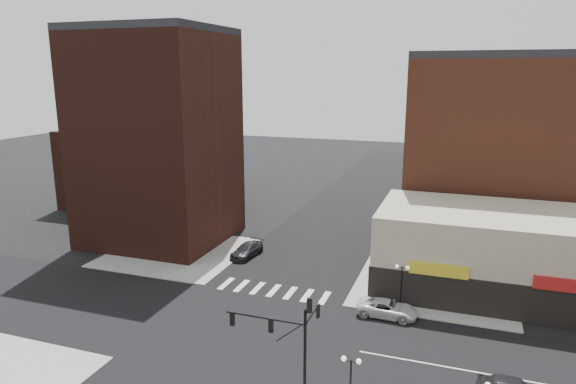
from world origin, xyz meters
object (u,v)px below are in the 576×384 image
(traffic_signal, at_px, (292,335))
(street_lamp_ne, at_px, (402,276))
(street_lamp_se_a, at_px, (351,372))
(white_suv, at_px, (387,309))
(dark_sedan_north, at_px, (247,250))

(traffic_signal, distance_m, street_lamp_ne, 16.62)
(street_lamp_se_a, height_order, white_suv, street_lamp_se_a)
(white_suv, relative_size, dark_sedan_north, 1.01)
(street_lamp_se_a, xyz_separation_m, street_lamp_ne, (1.00, 16.00, 0.00))
(traffic_signal, height_order, street_lamp_ne, traffic_signal)
(traffic_signal, relative_size, dark_sedan_north, 1.51)
(street_lamp_se_a, relative_size, dark_sedan_north, 0.81)
(street_lamp_se_a, bearing_deg, traffic_signal, 177.43)
(traffic_signal, bearing_deg, street_lamp_ne, 73.25)
(traffic_signal, height_order, street_lamp_se_a, traffic_signal)
(street_lamp_se_a, bearing_deg, white_suv, 89.68)
(traffic_signal, xyz_separation_m, street_lamp_se_a, (3.76, -0.17, -1.67))
(traffic_signal, height_order, white_suv, traffic_signal)
(white_suv, xyz_separation_m, dark_sedan_north, (-17.46, 9.55, 0.03))
(street_lamp_se_a, bearing_deg, dark_sedan_north, 125.86)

